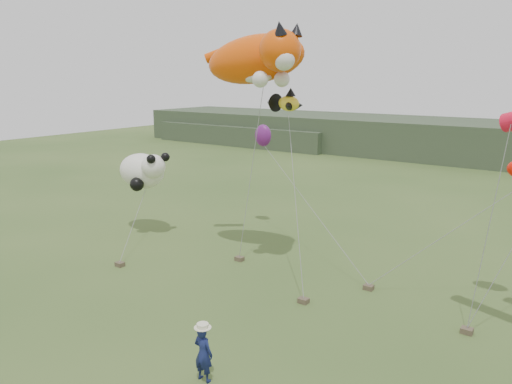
% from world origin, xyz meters
% --- Properties ---
extents(ground, '(120.00, 120.00, 0.00)m').
position_xyz_m(ground, '(0.00, 0.00, 0.00)').
color(ground, '#385123').
rests_on(ground, ground).
extents(headland, '(90.00, 13.00, 4.00)m').
position_xyz_m(headland, '(-3.11, 44.69, 1.92)').
color(headland, '#2D3D28').
rests_on(headland, ground).
extents(festival_attendant, '(0.64, 0.43, 1.71)m').
position_xyz_m(festival_attendant, '(0.55, -1.89, 0.86)').
color(festival_attendant, '#141C4D').
rests_on(festival_attendant, ground).
extents(sandbag_anchors, '(15.16, 4.61, 0.20)m').
position_xyz_m(sandbag_anchors, '(-0.94, 5.12, 0.10)').
color(sandbag_anchors, brown).
rests_on(sandbag_anchors, ground).
extents(cat_kite, '(6.25, 3.47, 2.83)m').
position_xyz_m(cat_kite, '(-3.75, 7.09, 9.45)').
color(cat_kite, '#EB4C05').
rests_on(cat_kite, ground).
extents(fish_kite, '(2.25, 1.49, 1.11)m').
position_xyz_m(fish_kite, '(-2.98, 7.73, 7.52)').
color(fish_kite, yellow).
rests_on(fish_kite, ground).
extents(panda_kite, '(3.46, 2.24, 2.15)m').
position_xyz_m(panda_kite, '(-11.69, 7.06, 3.55)').
color(panda_kite, white).
rests_on(panda_kite, ground).
extents(misc_kites, '(15.08, 3.78, 1.26)m').
position_xyz_m(misc_kites, '(0.30, 10.26, 5.36)').
color(misc_kites, '#F61202').
rests_on(misc_kites, ground).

